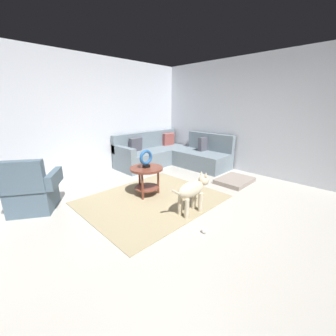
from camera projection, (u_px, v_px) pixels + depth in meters
ground_plane at (175, 220)px, 3.19m from camera, size 6.00×6.00×0.10m
wall_back at (81, 117)px, 4.77m from camera, size 6.00×0.12×2.70m
wall_right at (264, 117)px, 4.76m from camera, size 0.12×6.00×2.70m
area_rug at (152, 199)px, 3.75m from camera, size 2.30×1.90×0.01m
sectional_couch at (171, 155)px, 5.80m from camera, size 2.20×2.25×0.88m
armchair at (31, 192)px, 3.27m from camera, size 1.00×0.94×0.88m
side_table at (147, 174)px, 3.83m from camera, size 0.60×0.60×0.54m
torus_sculpture at (146, 158)px, 3.74m from camera, size 0.28×0.08×0.33m
dog_bed_mat at (235, 181)px, 4.55m from camera, size 0.80×0.60×0.09m
dog at (193, 190)px, 3.20m from camera, size 0.85×0.25×0.63m
dog_toy_ball at (204, 231)px, 2.77m from camera, size 0.07×0.07×0.07m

